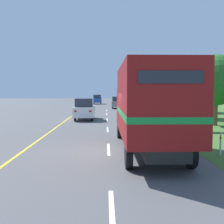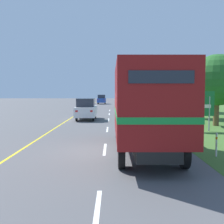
# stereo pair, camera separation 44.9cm
# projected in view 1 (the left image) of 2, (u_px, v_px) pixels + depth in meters

# --- Properties ---
(ground_plane) EXTENTS (200.00, 200.00, 0.00)m
(ground_plane) POSITION_uv_depth(u_px,v_px,m) (109.00, 151.00, 12.15)
(ground_plane) COLOR #515154
(grass_shoulder) EXTENTS (20.00, 74.49, 0.01)m
(grass_shoulder) POSITION_uv_depth(u_px,v_px,m) (224.00, 114.00, 32.65)
(grass_shoulder) COLOR #3D6628
(grass_shoulder) RESTS_ON ground
(edge_line_yellow) EXTENTS (0.12, 74.49, 0.01)m
(edge_line_yellow) POSITION_uv_depth(u_px,v_px,m) (75.00, 114.00, 32.25)
(edge_line_yellow) COLOR yellow
(edge_line_yellow) RESTS_ON ground
(centre_dash_nearest) EXTENTS (0.12, 2.60, 0.01)m
(centre_dash_nearest) POSITION_uv_depth(u_px,v_px,m) (112.00, 212.00, 5.96)
(centre_dash_nearest) COLOR white
(centre_dash_nearest) RESTS_ON ground
(centre_dash_near) EXTENTS (0.12, 2.60, 0.01)m
(centre_dash_near) POSITION_uv_depth(u_px,v_px,m) (109.00, 149.00, 12.54)
(centre_dash_near) COLOR white
(centre_dash_near) RESTS_ON ground
(centre_dash_mid_a) EXTENTS (0.12, 2.60, 0.01)m
(centre_dash_mid_a) POSITION_uv_depth(u_px,v_px,m) (108.00, 129.00, 19.12)
(centre_dash_mid_a) COLOR white
(centre_dash_mid_a) RESTS_ON ground
(centre_dash_mid_b) EXTENTS (0.12, 2.60, 0.01)m
(centre_dash_mid_b) POSITION_uv_depth(u_px,v_px,m) (107.00, 120.00, 25.70)
(centre_dash_mid_b) COLOR white
(centre_dash_mid_b) RESTS_ON ground
(centre_dash_far) EXTENTS (0.12, 2.60, 0.01)m
(centre_dash_far) POSITION_uv_depth(u_px,v_px,m) (107.00, 114.00, 32.28)
(centre_dash_far) COLOR white
(centre_dash_far) RESTS_ON ground
(centre_dash_farthest) EXTENTS (0.12, 2.60, 0.01)m
(centre_dash_farthest) POSITION_uv_depth(u_px,v_px,m) (107.00, 110.00, 38.87)
(centre_dash_farthest) COLOR white
(centre_dash_farthest) RESTS_ON ground
(horse_trailer_truck) EXTENTS (2.46, 8.46, 3.58)m
(horse_trailer_truck) POSITION_uv_depth(u_px,v_px,m) (149.00, 105.00, 11.75)
(horse_trailer_truck) COLOR black
(horse_trailer_truck) RESTS_ON ground
(lead_car_white) EXTENTS (1.80, 4.25, 1.97)m
(lead_car_white) POSITION_uv_depth(u_px,v_px,m) (85.00, 109.00, 25.73)
(lead_car_white) COLOR black
(lead_car_white) RESTS_ON ground
(lead_car_grey_ahead) EXTENTS (1.80, 4.03, 1.84)m
(lead_car_grey_ahead) POSITION_uv_depth(u_px,v_px,m) (117.00, 102.00, 43.56)
(lead_car_grey_ahead) COLOR black
(lead_car_grey_ahead) RESTS_ON ground
(lead_car_blue_ahead) EXTENTS (1.80, 3.93, 1.96)m
(lead_car_blue_ahead) POSITION_uv_depth(u_px,v_px,m) (97.00, 99.00, 59.35)
(lead_car_blue_ahead) COLOR black
(lead_car_blue_ahead) RESTS_ON ground
(highway_sign) EXTENTS (2.06, 0.09, 2.61)m
(highway_sign) POSITION_uv_depth(u_px,v_px,m) (199.00, 107.00, 18.26)
(highway_sign) COLOR #9E9EA3
(highway_sign) RESTS_ON ground
(roadside_tree_near) EXTENTS (3.85, 3.85, 5.37)m
(roadside_tree_near) POSITION_uv_depth(u_px,v_px,m) (216.00, 80.00, 21.19)
(roadside_tree_near) COLOR brown
(roadside_tree_near) RESTS_ON ground
(roadside_tree_mid) EXTENTS (4.25, 4.25, 5.97)m
(roadside_tree_mid) POSITION_uv_depth(u_px,v_px,m) (197.00, 79.00, 27.22)
(roadside_tree_mid) COLOR brown
(roadside_tree_mid) RESTS_ON ground
(roadside_tree_far) EXTENTS (4.78, 4.78, 6.41)m
(roadside_tree_far) POSITION_uv_depth(u_px,v_px,m) (185.00, 81.00, 36.14)
(roadside_tree_far) COLOR #4C3823
(roadside_tree_far) RESTS_ON ground
(delineator_post) EXTENTS (0.08, 0.08, 0.95)m
(delineator_post) POSITION_uv_depth(u_px,v_px,m) (220.00, 143.00, 11.16)
(delineator_post) COLOR white
(delineator_post) RESTS_ON ground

